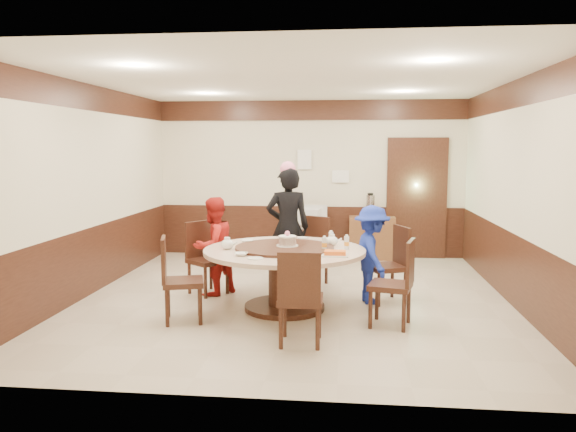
# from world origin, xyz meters

# --- Properties ---
(room) EXTENTS (6.00, 6.04, 2.84)m
(room) POSITION_xyz_m (0.01, 0.01, 1.08)
(room) COLOR beige
(room) RESTS_ON ground
(banquet_table) EXTENTS (1.95, 1.95, 0.78)m
(banquet_table) POSITION_xyz_m (-0.07, -0.53, 0.53)
(banquet_table) COLOR #351910
(banquet_table) RESTS_ON ground
(chair_0) EXTENTS (0.58, 0.57, 0.97)m
(chair_0) POSITION_xyz_m (1.20, -0.05, 0.30)
(chair_0) COLOR #351910
(chair_0) RESTS_ON ground
(chair_1) EXTENTS (0.59, 0.60, 0.97)m
(chair_1) POSITION_xyz_m (0.15, 0.78, 0.30)
(chair_1) COLOR #351910
(chair_1) RESTS_ON ground
(chair_2) EXTENTS (0.62, 0.62, 0.97)m
(chair_2) POSITION_xyz_m (-1.20, 0.11, 0.30)
(chair_2) COLOR #351910
(chair_2) RESTS_ON ground
(chair_3) EXTENTS (0.55, 0.55, 0.97)m
(chair_3) POSITION_xyz_m (-1.18, -1.13, 0.30)
(chair_3) COLOR #351910
(chair_3) RESTS_ON ground
(chair_4) EXTENTS (0.45, 0.45, 0.97)m
(chair_4) POSITION_xyz_m (0.22, -1.73, 0.30)
(chair_4) COLOR #351910
(chair_4) RESTS_ON ground
(chair_5) EXTENTS (0.54, 0.53, 0.97)m
(chair_5) POSITION_xyz_m (1.18, -1.05, 0.30)
(chair_5) COLOR #351910
(chair_5) RESTS_ON ground
(person_standing) EXTENTS (0.68, 0.51, 1.68)m
(person_standing) POSITION_xyz_m (-0.16, 0.66, 0.84)
(person_standing) COLOR black
(person_standing) RESTS_ON ground
(person_red) EXTENTS (0.77, 0.81, 1.31)m
(person_red) POSITION_xyz_m (-1.09, 0.07, 0.66)
(person_red) COLOR #B31C17
(person_red) RESTS_ON ground
(person_blue) EXTENTS (0.63, 0.89, 1.24)m
(person_blue) POSITION_xyz_m (0.99, -0.11, 0.62)
(person_blue) COLOR #182B9B
(person_blue) RESTS_ON ground
(birthday_cake) EXTENTS (0.27, 0.27, 0.19)m
(birthday_cake) POSITION_xyz_m (-0.04, -0.51, 0.84)
(birthday_cake) COLOR white
(birthday_cake) RESTS_ON banquet_table
(teapot_left) EXTENTS (0.17, 0.15, 0.13)m
(teapot_left) POSITION_xyz_m (-0.75, -0.64, 0.81)
(teapot_left) COLOR white
(teapot_left) RESTS_ON banquet_table
(teapot_right) EXTENTS (0.17, 0.15, 0.13)m
(teapot_right) POSITION_xyz_m (0.49, -0.26, 0.81)
(teapot_right) COLOR white
(teapot_right) RESTS_ON banquet_table
(bowl_0) EXTENTS (0.17, 0.17, 0.04)m
(bowl_0) POSITION_xyz_m (-0.59, -0.17, 0.77)
(bowl_0) COLOR white
(bowl_0) RESTS_ON banquet_table
(bowl_1) EXTENTS (0.13, 0.13, 0.04)m
(bowl_1) POSITION_xyz_m (0.25, -1.08, 0.77)
(bowl_1) COLOR white
(bowl_1) RESTS_ON banquet_table
(bowl_2) EXTENTS (0.15, 0.15, 0.04)m
(bowl_2) POSITION_xyz_m (-0.51, -1.03, 0.77)
(bowl_2) COLOR white
(bowl_2) RESTS_ON banquet_table
(bowl_3) EXTENTS (0.12, 0.12, 0.04)m
(bowl_3) POSITION_xyz_m (0.60, -0.72, 0.77)
(bowl_3) COLOR white
(bowl_3) RESTS_ON banquet_table
(bowl_4) EXTENTS (0.14, 0.14, 0.04)m
(bowl_4) POSITION_xyz_m (-0.79, -0.42, 0.77)
(bowl_4) COLOR white
(bowl_4) RESTS_ON banquet_table
(bowl_5) EXTENTS (0.14, 0.14, 0.04)m
(bowl_5) POSITION_xyz_m (0.10, 0.08, 0.77)
(bowl_5) COLOR white
(bowl_5) RESTS_ON banquet_table
(saucer_near) EXTENTS (0.18, 0.18, 0.01)m
(saucer_near) POSITION_xyz_m (-0.32, -1.18, 0.76)
(saucer_near) COLOR white
(saucer_near) RESTS_ON banquet_table
(saucer_far) EXTENTS (0.18, 0.18, 0.01)m
(saucer_far) POSITION_xyz_m (0.38, -0.03, 0.76)
(saucer_far) COLOR white
(saucer_far) RESTS_ON banquet_table
(shrimp_platter) EXTENTS (0.30, 0.20, 0.06)m
(shrimp_platter) POSITION_xyz_m (0.55, -0.93, 0.78)
(shrimp_platter) COLOR white
(shrimp_platter) RESTS_ON banquet_table
(bottle_0) EXTENTS (0.06, 0.06, 0.16)m
(bottle_0) POSITION_xyz_m (0.41, -0.61, 0.83)
(bottle_0) COLOR white
(bottle_0) RESTS_ON banquet_table
(bottle_1) EXTENTS (0.06, 0.06, 0.16)m
(bottle_1) POSITION_xyz_m (0.67, -0.50, 0.83)
(bottle_1) COLOR white
(bottle_1) RESTS_ON banquet_table
(bottle_2) EXTENTS (0.06, 0.06, 0.16)m
(bottle_2) POSITION_xyz_m (0.48, -0.18, 0.83)
(bottle_2) COLOR white
(bottle_2) RESTS_ON banquet_table
(tv_stand) EXTENTS (0.85, 0.45, 0.50)m
(tv_stand) POSITION_xyz_m (-0.07, 2.75, 0.25)
(tv_stand) COLOR #351910
(tv_stand) RESTS_ON ground
(television) EXTENTS (0.77, 0.15, 0.44)m
(television) POSITION_xyz_m (-0.07, 2.75, 0.72)
(television) COLOR #959598
(television) RESTS_ON tv_stand
(side_cabinet) EXTENTS (0.80, 0.40, 0.75)m
(side_cabinet) POSITION_xyz_m (1.12, 2.78, 0.38)
(side_cabinet) COLOR brown
(side_cabinet) RESTS_ON ground
(thermos) EXTENTS (0.15, 0.15, 0.38)m
(thermos) POSITION_xyz_m (1.08, 2.78, 0.94)
(thermos) COLOR silver
(thermos) RESTS_ON side_cabinet
(notice_left) EXTENTS (0.25, 0.00, 0.35)m
(notice_left) POSITION_xyz_m (-0.10, 2.96, 1.75)
(notice_left) COLOR white
(notice_left) RESTS_ON room
(notice_right) EXTENTS (0.30, 0.00, 0.22)m
(notice_right) POSITION_xyz_m (0.55, 2.96, 1.45)
(notice_right) COLOR white
(notice_right) RESTS_ON room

